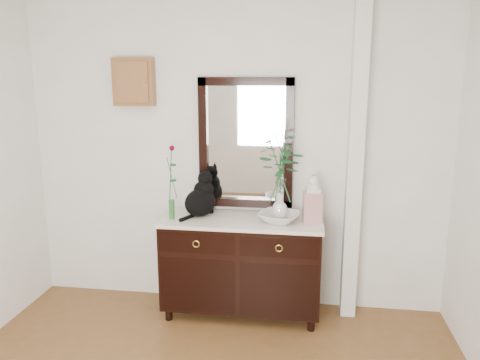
% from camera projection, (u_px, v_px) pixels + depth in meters
% --- Properties ---
extents(wall_back, '(3.60, 0.04, 2.70)m').
position_uv_depth(wall_back, '(234.00, 154.00, 3.99)').
color(wall_back, white).
rests_on(wall_back, ground).
extents(pilaster, '(0.12, 0.20, 2.70)m').
position_uv_depth(pilaster, '(355.00, 158.00, 3.77)').
color(pilaster, white).
rests_on(pilaster, ground).
extents(sideboard, '(1.33, 0.52, 0.82)m').
position_uv_depth(sideboard, '(242.00, 262.00, 3.92)').
color(sideboard, black).
rests_on(sideboard, ground).
extents(wall_mirror, '(0.80, 0.06, 1.10)m').
position_uv_depth(wall_mirror, '(246.00, 144.00, 3.94)').
color(wall_mirror, black).
rests_on(wall_mirror, wall_back).
extents(key_cabinet, '(0.35, 0.10, 0.40)m').
position_uv_depth(key_cabinet, '(134.00, 82.00, 3.94)').
color(key_cabinet, brown).
rests_on(key_cabinet, wall_back).
extents(cat, '(0.37, 0.41, 0.38)m').
position_uv_depth(cat, '(200.00, 194.00, 3.90)').
color(cat, black).
rests_on(cat, sideboard).
extents(lotus_bowl, '(0.40, 0.40, 0.08)m').
position_uv_depth(lotus_bowl, '(279.00, 217.00, 3.75)').
color(lotus_bowl, silver).
rests_on(lotus_bowl, sideboard).
extents(vase_branches, '(0.47, 0.47, 0.77)m').
position_uv_depth(vase_branches, '(280.00, 173.00, 3.67)').
color(vase_branches, silver).
rests_on(vase_branches, lotus_bowl).
extents(bud_vase_rose, '(0.10, 0.10, 0.62)m').
position_uv_depth(bud_vase_rose, '(171.00, 182.00, 3.78)').
color(bud_vase_rose, '#2C6E30').
rests_on(bud_vase_rose, sideboard).
extents(ginger_jar, '(0.16, 0.16, 0.39)m').
position_uv_depth(ginger_jar, '(313.00, 198.00, 3.73)').
color(ginger_jar, silver).
rests_on(ginger_jar, sideboard).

